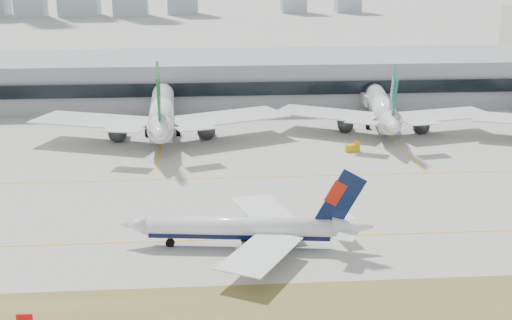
{
  "coord_description": "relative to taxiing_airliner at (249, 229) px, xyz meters",
  "views": [
    {
      "loc": [
        -13.25,
        -120.12,
        48.11
      ],
      "look_at": [
        -2.14,
        18.0,
        7.5
      ],
      "focal_mm": 50.0,
      "sensor_mm": 36.0,
      "label": 1
    }
  ],
  "objects": [
    {
      "name": "widebody_eva",
      "position": [
        -17.87,
        76.86,
        3.03
      ],
      "size": [
        68.57,
        66.96,
        24.44
      ],
      "rotation": [
        0.0,
        0.0,
        1.6
      ],
      "color": "white",
      "rests_on": "ground"
    },
    {
      "name": "taxiing_airliner",
      "position": [
        0.0,
        0.0,
        0.0
      ],
      "size": [
        42.74,
        36.87,
        14.37
      ],
      "rotation": [
        0.0,
        0.0,
        3.01
      ],
      "color": "white",
      "rests_on": "ground"
    },
    {
      "name": "hold_sign_left",
      "position": [
        -31.89,
        -22.98,
        -2.59
      ],
      "size": [
        2.2,
        0.15,
        1.35
      ],
      "color": "red",
      "rests_on": "ground"
    },
    {
      "name": "ground",
      "position": [
        5.57,
        9.02,
        -3.47
      ],
      "size": [
        3000.0,
        3000.0,
        0.0
      ],
      "primitive_type": "plane",
      "color": "#AAA79F",
      "rests_on": "ground"
    },
    {
      "name": "gse_c",
      "position": [
        30.3,
        58.2,
        -2.42
      ],
      "size": [
        3.55,
        2.0,
        2.6
      ],
      "color": "#DC9D0B",
      "rests_on": "ground"
    },
    {
      "name": "widebody_cathay",
      "position": [
        43.01,
        79.72,
        2.36
      ],
      "size": [
        60.86,
        60.08,
        21.9
      ],
      "rotation": [
        0.0,
        0.0,
        1.43
      ],
      "color": "white",
      "rests_on": "ground"
    },
    {
      "name": "terminal",
      "position": [
        5.57,
        123.86,
        4.04
      ],
      "size": [
        280.0,
        43.1,
        15.0
      ],
      "color": "gray",
      "rests_on": "ground"
    }
  ]
}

